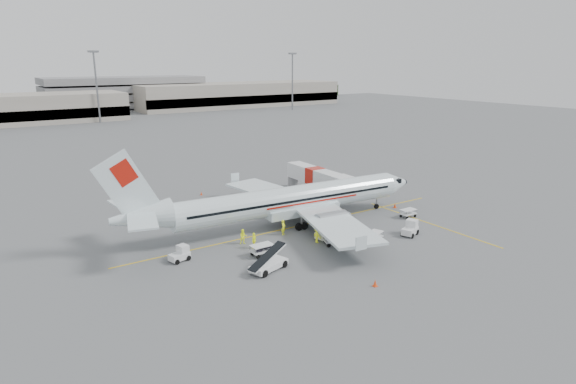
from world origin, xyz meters
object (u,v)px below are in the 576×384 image
jet_bridge (315,182)px  tug_aft (179,254)px  tug_mid (325,232)px  aircraft (292,182)px  belt_loader (269,256)px  tug_fore (410,228)px

jet_bridge → tug_aft: size_ratio=7.80×
jet_bridge → tug_mid: (-10.04, -15.15, -1.19)m
tug_mid → aircraft: bearing=77.4°
belt_loader → tug_aft: 9.20m
aircraft → jet_bridge: (10.30, 9.05, -3.29)m
tug_mid → belt_loader: bearing=-174.4°
tug_fore → aircraft: bearing=109.5°
tug_aft → jet_bridge: bearing=10.9°
aircraft → belt_loader: aircraft is taller
aircraft → tug_mid: (0.26, -6.10, -4.48)m
jet_bridge → belt_loader: bearing=-134.9°
tug_mid → jet_bridge: bearing=41.5°
belt_loader → tug_fore: bearing=-19.4°
jet_bridge → tug_fore: jet_bridge is taller
jet_bridge → tug_fore: bearing=-92.5°
belt_loader → tug_mid: belt_loader is taller
aircraft → tug_mid: aircraft is taller
jet_bridge → tug_fore: size_ratio=7.00×
belt_loader → tug_mid: size_ratio=2.39×
aircraft → tug_aft: size_ratio=19.45×
tug_fore → tug_aft: tug_fore is taller
aircraft → jet_bridge: 14.10m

